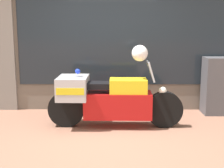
% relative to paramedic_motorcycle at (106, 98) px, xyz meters
% --- Properties ---
extents(ground_plane, '(60.00, 60.00, 0.00)m').
position_rel_paramedic_motorcycle_xyz_m(ground_plane, '(0.07, -0.64, -0.52)').
color(ground_plane, '#8E604C').
extents(shop_building, '(5.71, 0.55, 4.04)m').
position_rel_paramedic_motorcycle_xyz_m(shop_building, '(-0.32, 1.35, 1.51)').
color(shop_building, '#6B6056').
rests_on(shop_building, ground).
extents(window_display, '(4.38, 0.30, 1.92)m').
position_rel_paramedic_motorcycle_xyz_m(window_display, '(0.44, 1.39, -0.06)').
color(window_display, slate).
rests_on(window_display, ground).
extents(paramedic_motorcycle, '(2.34, 0.72, 1.16)m').
position_rel_paramedic_motorcycle_xyz_m(paramedic_motorcycle, '(0.00, 0.00, 0.00)').
color(paramedic_motorcycle, black).
rests_on(paramedic_motorcycle, ground).
extents(utility_cabinet, '(0.78, 0.45, 1.14)m').
position_rel_paramedic_motorcycle_xyz_m(utility_cabinet, '(2.33, 0.87, 0.05)').
color(utility_cabinet, '#4C4C51').
rests_on(utility_cabinet, ground).
extents(white_helmet, '(0.27, 0.27, 0.27)m').
position_rel_paramedic_motorcycle_xyz_m(white_helmet, '(0.58, -0.01, 0.77)').
color(white_helmet, white).
rests_on(white_helmet, paramedic_motorcycle).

